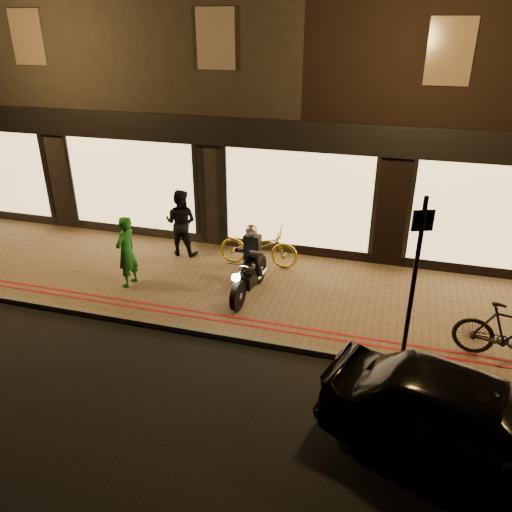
# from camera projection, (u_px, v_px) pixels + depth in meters

# --- Properties ---
(ground) EXTENTS (90.00, 90.00, 0.00)m
(ground) POSITION_uv_depth(u_px,v_px,m) (251.00, 345.00, 9.43)
(ground) COLOR black
(ground) RESTS_ON ground
(sidewalk) EXTENTS (50.00, 4.00, 0.12)m
(sidewalk) POSITION_uv_depth(u_px,v_px,m) (277.00, 292.00, 11.14)
(sidewalk) COLOR brown
(sidewalk) RESTS_ON ground
(kerb_stone) EXTENTS (50.00, 0.14, 0.12)m
(kerb_stone) POSITION_uv_depth(u_px,v_px,m) (252.00, 341.00, 9.44)
(kerb_stone) COLOR #59544C
(kerb_stone) RESTS_ON ground
(red_kerb_lines) EXTENTS (50.00, 0.26, 0.01)m
(red_kerb_lines) POSITION_uv_depth(u_px,v_px,m) (259.00, 324.00, 9.85)
(red_kerb_lines) COLOR maroon
(red_kerb_lines) RESTS_ON sidewalk
(building_row) EXTENTS (48.00, 10.11, 8.50)m
(building_row) POSITION_uv_depth(u_px,v_px,m) (334.00, 68.00, 15.44)
(building_row) COLOR black
(building_row) RESTS_ON ground
(motorcycle) EXTENTS (0.60, 1.94, 1.59)m
(motorcycle) POSITION_uv_depth(u_px,v_px,m) (250.00, 269.00, 10.71)
(motorcycle) COLOR black
(motorcycle) RESTS_ON sidewalk
(sign_post) EXTENTS (0.34, 0.15, 3.00)m
(sign_post) POSITION_uv_depth(u_px,v_px,m) (415.00, 273.00, 8.19)
(sign_post) COLOR black
(sign_post) RESTS_ON sidewalk
(bicycle_gold) EXTENTS (1.96, 0.75, 1.02)m
(bicycle_gold) POSITION_uv_depth(u_px,v_px,m) (259.00, 246.00, 12.04)
(bicycle_gold) COLOR gold
(bicycle_gold) RESTS_ON sidewalk
(bicycle_dark) EXTENTS (1.92, 0.86, 1.11)m
(bicycle_dark) POSITION_uv_depth(u_px,v_px,m) (510.00, 335.00, 8.55)
(bicycle_dark) COLOR black
(bicycle_dark) RESTS_ON sidewalk
(person_green) EXTENTS (0.46, 0.64, 1.63)m
(person_green) POSITION_uv_depth(u_px,v_px,m) (126.00, 252.00, 11.02)
(person_green) COLOR #1C6921
(person_green) RESTS_ON sidewalk
(person_dark) EXTENTS (0.83, 0.65, 1.71)m
(person_dark) POSITION_uv_depth(u_px,v_px,m) (181.00, 222.00, 12.53)
(person_dark) COLOR black
(person_dark) RESTS_ON sidewalk
(parked_car) EXTENTS (4.37, 2.70, 1.39)m
(parked_car) POSITION_uv_depth(u_px,v_px,m) (472.00, 424.00, 6.62)
(parked_car) COLOR black
(parked_car) RESTS_ON ground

